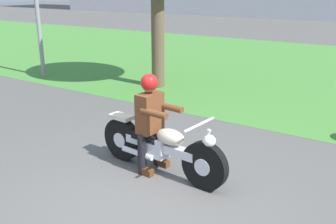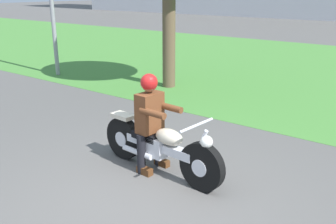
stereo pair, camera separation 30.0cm
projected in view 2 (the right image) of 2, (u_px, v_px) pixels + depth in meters
ground at (137, 203)px, 4.65m from camera, size 120.00×120.00×0.00m
motorcycle_lead at (160, 147)px, 5.32m from camera, size 2.13×0.66×0.88m
rider_lead at (151, 115)px, 5.29m from camera, size 0.57×0.49×1.41m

